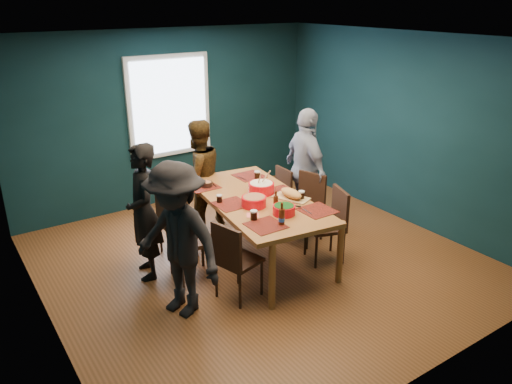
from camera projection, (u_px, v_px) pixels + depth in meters
room at (247, 152)px, 6.03m from camera, size 5.01×5.01×2.71m
dining_table at (256, 204)px, 6.11m from camera, size 1.36×2.31×0.83m
chair_left_far at (171, 218)px, 6.25m from camera, size 0.44×0.44×0.91m
chair_left_mid at (183, 233)px, 5.69m from camera, size 0.52×0.52×1.04m
chair_left_near at (233, 256)px, 5.33m from camera, size 0.51×0.51×0.92m
chair_right_far at (278, 193)px, 7.17m from camera, size 0.39×0.39×0.84m
chair_right_mid at (308, 202)px, 6.72m from camera, size 0.53×0.53×0.93m
chair_right_near at (332, 219)px, 6.19m from camera, size 0.53×0.53×0.93m
person_far_left at (144, 212)px, 5.73m from camera, size 0.51×0.66×1.63m
person_back at (198, 176)px, 6.96m from camera, size 0.83×0.68×1.58m
person_right at (306, 169)px, 7.00m from camera, size 0.59×1.07×1.72m
person_near_left at (177, 241)px, 5.02m from camera, size 0.96×1.22×1.66m
bowl_salad at (254, 201)px, 5.82m from camera, size 0.29×0.29×0.12m
bowl_dumpling at (261, 187)px, 6.22m from camera, size 0.32×0.32×0.30m
bowl_herbs at (284, 210)px, 5.61m from camera, size 0.26×0.26×0.11m
cutting_board at (291, 194)px, 6.04m from camera, size 0.38×0.56×0.12m
small_bowl at (206, 184)px, 6.43m from camera, size 0.16×0.16×0.07m
beer_bottle_a at (282, 217)px, 5.34m from camera, size 0.07×0.07×0.26m
beer_bottle_b at (276, 202)px, 5.74m from camera, size 0.06×0.06×0.22m
cola_glass_a at (254, 215)px, 5.46m from camera, size 0.08×0.08×0.11m
cola_glass_b at (301, 195)px, 6.02m from camera, size 0.08×0.08×0.11m
cola_glass_c at (257, 175)px, 6.69m from camera, size 0.08×0.08×0.11m
cola_glass_d at (219, 198)px, 5.93m from camera, size 0.07×0.07×0.10m
napkin_a at (278, 191)px, 6.31m from camera, size 0.16×0.16×0.00m
napkin_b at (253, 215)px, 5.60m from camera, size 0.19×0.19×0.00m
napkin_c at (311, 211)px, 5.71m from camera, size 0.17×0.17×0.00m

